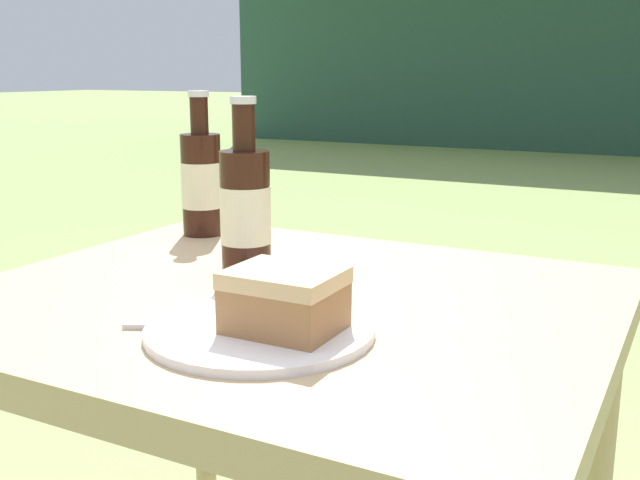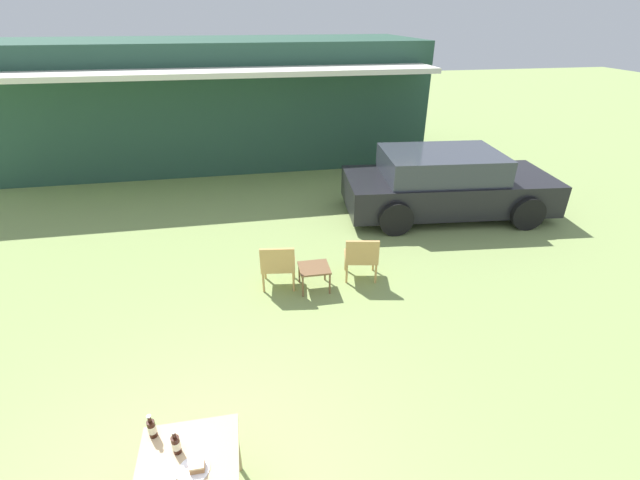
% 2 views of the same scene
% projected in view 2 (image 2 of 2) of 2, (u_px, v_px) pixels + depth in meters
% --- Properties ---
extents(cabin_building, '(11.75, 5.11, 3.27)m').
position_uv_depth(cabin_building, '(211.00, 100.00, 12.44)').
color(cabin_building, '#284C3D').
rests_on(cabin_building, ground_plane).
extents(parked_car, '(4.50, 2.36, 1.37)m').
position_uv_depth(parked_car, '(445.00, 184.00, 9.14)').
color(parked_car, black).
rests_on(parked_car, ground_plane).
extents(wicker_chair_cushioned, '(0.58, 0.51, 0.77)m').
position_uv_depth(wicker_chair_cushioned, '(278.00, 263.00, 6.70)').
color(wicker_chair_cushioned, tan).
rests_on(wicker_chair_cushioned, ground_plane).
extents(wicker_chair_plain, '(0.60, 0.53, 0.77)m').
position_uv_depth(wicker_chair_plain, '(361.00, 256.00, 6.90)').
color(wicker_chair_plain, tan).
rests_on(wicker_chair_plain, ground_plane).
extents(garden_side_table, '(0.47, 0.44, 0.39)m').
position_uv_depth(garden_side_table, '(314.00, 270.00, 6.71)').
color(garden_side_table, brown).
rests_on(garden_side_table, ground_plane).
extents(patio_table, '(0.81, 0.69, 0.73)m').
position_uv_depth(patio_table, '(190.00, 461.00, 3.52)').
color(patio_table, tan).
rests_on(patio_table, ground_plane).
extents(cake_on_plate, '(0.25, 0.25, 0.08)m').
position_uv_depth(cake_on_plate, '(196.00, 468.00, 3.36)').
color(cake_on_plate, white).
rests_on(cake_on_plate, patio_table).
extents(cola_bottle_near, '(0.07, 0.07, 0.24)m').
position_uv_depth(cola_bottle_near, '(176.00, 444.00, 3.46)').
color(cola_bottle_near, black).
rests_on(cola_bottle_near, patio_table).
extents(cola_bottle_far, '(0.07, 0.07, 0.24)m').
position_uv_depth(cola_bottle_far, '(152.00, 428.00, 3.60)').
color(cola_bottle_far, black).
rests_on(cola_bottle_far, patio_table).
extents(fork, '(0.16, 0.08, 0.01)m').
position_uv_depth(fork, '(185.00, 474.00, 3.34)').
color(fork, silver).
rests_on(fork, patio_table).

